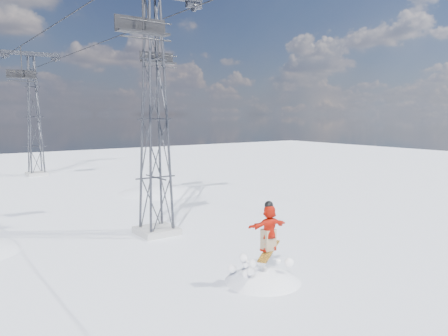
{
  "coord_description": "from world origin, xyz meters",
  "views": [
    {
      "loc": [
        -8.42,
        -10.6,
        5.72
      ],
      "look_at": [
        1.35,
        3.16,
        3.64
      ],
      "focal_mm": 35.0,
      "sensor_mm": 36.0,
      "label": 1
    }
  ],
  "objects_px": {
    "lift_tower_near": "(155,120)",
    "snowboarder_jump": "(262,326)",
    "lift_tower_far": "(34,117)",
    "lift_chair_near": "(142,27)"
  },
  "relations": [
    {
      "from": "snowboarder_jump",
      "to": "lift_chair_near",
      "type": "xyz_separation_m",
      "value": [
        -2.45,
        3.98,
        10.52
      ]
    },
    {
      "from": "lift_tower_near",
      "to": "snowboarder_jump",
      "type": "height_order",
      "value": "lift_tower_near"
    },
    {
      "from": "lift_tower_near",
      "to": "lift_chair_near",
      "type": "height_order",
      "value": "lift_tower_near"
    },
    {
      "from": "lift_tower_near",
      "to": "lift_tower_far",
      "type": "relative_size",
      "value": 1.0
    },
    {
      "from": "snowboarder_jump",
      "to": "lift_chair_near",
      "type": "bearing_deg",
      "value": 121.61
    },
    {
      "from": "snowboarder_jump",
      "to": "lift_tower_far",
      "type": "bearing_deg",
      "value": 90.43
    },
    {
      "from": "snowboarder_jump",
      "to": "lift_chair_near",
      "type": "height_order",
      "value": "lift_chair_near"
    },
    {
      "from": "lift_tower_far",
      "to": "snowboarder_jump",
      "type": "bearing_deg",
      "value": -89.57
    },
    {
      "from": "lift_tower_near",
      "to": "snowboarder_jump",
      "type": "relative_size",
      "value": 1.68
    },
    {
      "from": "lift_tower_near",
      "to": "lift_chair_near",
      "type": "xyz_separation_m",
      "value": [
        -2.2,
        -3.6,
        3.41
      ]
    }
  ]
}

